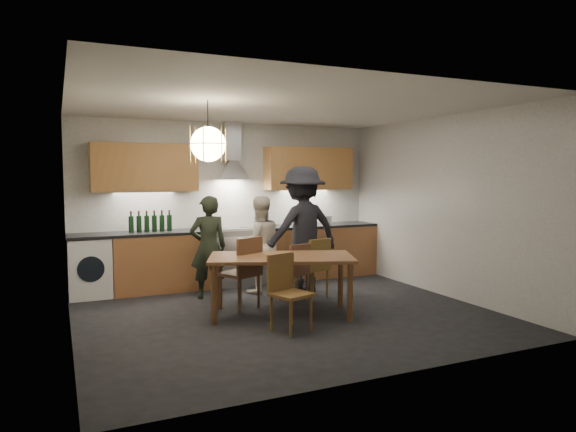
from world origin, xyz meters
name	(u,v)px	position (x,y,z in m)	size (l,w,h in m)	color
ground	(285,313)	(0.00, 0.00, 0.00)	(5.00, 5.00, 0.00)	black
room_shell	(285,178)	(0.00, 0.00, 1.71)	(5.02, 4.52, 2.61)	silver
counter_run	(237,256)	(0.02, 1.95, 0.45)	(5.00, 0.62, 0.90)	#B97847
range_stove	(236,256)	(0.00, 1.94, 0.44)	(0.90, 0.60, 0.92)	silver
wall_fixtures	(233,167)	(0.00, 2.07, 1.87)	(4.30, 0.54, 1.10)	tan
pendant_lamp	(208,144)	(-1.00, -0.10, 2.10)	(0.43, 0.43, 0.70)	black
dining_table	(281,263)	(-0.08, -0.06, 0.66)	(1.97, 1.46, 0.75)	brown
chair_back_left	(244,268)	(-0.41, 0.37, 0.55)	(0.57, 0.57, 0.95)	brown
chair_back_mid	(296,269)	(0.37, 0.47, 0.46)	(0.46, 0.46, 0.81)	brown
chair_back_right	(316,264)	(0.73, 0.57, 0.49)	(0.46, 0.46, 0.85)	brown
chair_front	(286,287)	(-0.26, -0.64, 0.49)	(0.49, 0.49, 0.86)	brown
person_left	(208,247)	(-0.66, 1.19, 0.73)	(0.53, 0.35, 1.46)	black
person_mid	(259,245)	(0.12, 1.21, 0.72)	(0.70, 0.54, 1.44)	beige
person_right	(302,229)	(0.75, 1.04, 0.94)	(1.21, 0.70, 1.88)	black
mixing_bowl	(302,223)	(1.15, 1.87, 0.94)	(0.32, 0.32, 0.08)	silver
stock_pot	(327,220)	(1.65, 1.94, 0.97)	(0.19, 0.19, 0.13)	#B0B0B4
wine_bottles	(151,221)	(-1.33, 1.95, 1.06)	(0.64, 0.08, 0.32)	black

